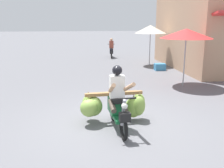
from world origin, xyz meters
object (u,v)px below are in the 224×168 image
object	(u,v)px
motorbike_main_loaded	(114,105)
market_umbrella_near_shop	(186,34)
motorbike_distant_ahead_left	(111,50)
market_umbrella_further_along	(150,29)
produce_crate	(160,67)

from	to	relation	value
motorbike_main_loaded	market_umbrella_near_shop	size ratio (longest dim) A/B	0.78
motorbike_distant_ahead_left	market_umbrella_further_along	world-z (taller)	market_umbrella_further_along
motorbike_distant_ahead_left	market_umbrella_near_shop	world-z (taller)	market_umbrella_near_shop
market_umbrella_further_along	market_umbrella_near_shop	bearing A→B (deg)	-89.72
motorbike_distant_ahead_left	produce_crate	world-z (taller)	motorbike_distant_ahead_left
market_umbrella_near_shop	market_umbrella_further_along	distance (m)	4.89
market_umbrella_further_along	produce_crate	world-z (taller)	market_umbrella_further_along
motorbike_main_loaded	motorbike_distant_ahead_left	distance (m)	12.18
market_umbrella_near_shop	motorbike_main_loaded	bearing A→B (deg)	-133.50
market_umbrella_further_along	produce_crate	xyz separation A→B (m)	(0.14, -1.54, -1.93)
motorbike_main_loaded	market_umbrella_further_along	world-z (taller)	market_umbrella_further_along
motorbike_main_loaded	market_umbrella_near_shop	xyz separation A→B (m)	(3.42, 3.60, 1.58)
market_umbrella_near_shop	market_umbrella_further_along	xyz separation A→B (m)	(-0.02, 4.89, 0.01)
motorbike_main_loaded	market_umbrella_near_shop	bearing A→B (deg)	46.50
motorbike_main_loaded	market_umbrella_further_along	size ratio (longest dim) A/B	0.76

